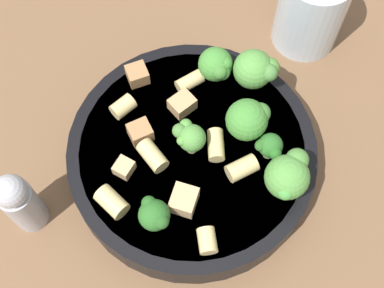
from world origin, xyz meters
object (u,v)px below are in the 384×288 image
(chicken_chunk_0, at_px, (124,168))
(chicken_chunk_1, at_px, (140,132))
(rigatoni_6, at_px, (112,202))
(pasta_bowl, at_px, (192,156))
(broccoli_floret_4, at_px, (270,147))
(rigatoni_2, at_px, (190,82))
(broccoli_floret_3, at_px, (256,69))
(broccoli_floret_1, at_px, (217,66))
(rigatoni_0, at_px, (153,156))
(rigatoni_5, at_px, (123,107))
(broccoli_floret_6, at_px, (188,135))
(broccoli_floret_2, at_px, (154,215))
(chicken_chunk_4, at_px, (184,200))
(drinking_glass, at_px, (310,13))
(chicken_chunk_3, at_px, (182,104))
(rigatoni_1, at_px, (216,145))
(rigatoni_3, at_px, (207,241))
(broccoli_floret_5, at_px, (248,119))
(broccoli_floret_0, at_px, (288,176))
(chicken_chunk_2, at_px, (137,75))
(pepper_shaker, at_px, (20,202))

(chicken_chunk_0, bearing_deg, chicken_chunk_1, -137.45)
(rigatoni_6, relative_size, chicken_chunk_0, 1.71)
(pasta_bowl, distance_m, broccoli_floret_4, 0.08)
(rigatoni_2, xyz_separation_m, rigatoni_6, (0.12, 0.08, 0.00))
(broccoli_floret_3, distance_m, broccoli_floret_4, 0.08)
(chicken_chunk_0, bearing_deg, rigatoni_6, 49.73)
(broccoli_floret_1, bearing_deg, chicken_chunk_1, 15.92)
(broccoli_floret_1, relative_size, rigatoni_0, 1.29)
(broccoli_floret_4, height_order, chicken_chunk_0, broccoli_floret_4)
(broccoli_floret_4, height_order, rigatoni_5, broccoli_floret_4)
(rigatoni_0, relative_size, rigatoni_6, 1.05)
(broccoli_floret_6, relative_size, rigatoni_6, 1.24)
(broccoli_floret_2, bearing_deg, rigatoni_0, -112.15)
(broccoli_floret_6, height_order, rigatoni_6, broccoli_floret_6)
(pasta_bowl, relative_size, chicken_chunk_4, 9.71)
(chicken_chunk_1, distance_m, drinking_glass, 0.23)
(chicken_chunk_3, bearing_deg, chicken_chunk_0, 25.25)
(rigatoni_5, height_order, chicken_chunk_0, rigatoni_5)
(chicken_chunk_1, height_order, chicken_chunk_3, chicken_chunk_1)
(rigatoni_1, xyz_separation_m, chicken_chunk_3, (0.01, -0.05, -0.00))
(chicken_chunk_3, bearing_deg, rigatoni_1, 100.00)
(broccoli_floret_4, xyz_separation_m, rigatoni_3, (0.09, 0.05, -0.01))
(drinking_glass, bearing_deg, broccoli_floret_1, 12.41)
(rigatoni_1, distance_m, chicken_chunk_3, 0.05)
(broccoli_floret_1, xyz_separation_m, rigatoni_6, (0.14, 0.08, -0.01))
(broccoli_floret_5, distance_m, rigatoni_6, 0.14)
(broccoli_floret_0, distance_m, rigatoni_1, 0.07)
(rigatoni_1, distance_m, chicken_chunk_1, 0.07)
(rigatoni_2, distance_m, rigatoni_3, 0.16)
(drinking_glass, bearing_deg, broccoli_floret_5, 36.06)
(broccoli_floret_4, distance_m, chicken_chunk_3, 0.09)
(rigatoni_2, height_order, chicken_chunk_2, chicken_chunk_2)
(broccoli_floret_2, bearing_deg, chicken_chunk_2, -107.57)
(chicken_chunk_4, xyz_separation_m, drinking_glass, (-0.21, -0.13, -0.01))
(broccoli_floret_5, height_order, chicken_chunk_1, broccoli_floret_5)
(rigatoni_1, height_order, chicken_chunk_2, same)
(pepper_shaker, bearing_deg, broccoli_floret_3, -175.80)
(rigatoni_0, bearing_deg, chicken_chunk_4, 97.91)
(rigatoni_0, bearing_deg, broccoli_floret_2, 67.85)
(pepper_shaker, bearing_deg, rigatoni_5, -158.72)
(broccoli_floret_3, xyz_separation_m, chicken_chunk_3, (0.07, -0.01, -0.02))
(broccoli_floret_4, bearing_deg, rigatoni_5, -45.20)
(rigatoni_0, distance_m, chicken_chunk_0, 0.03)
(rigatoni_3, bearing_deg, broccoli_floret_1, -119.75)
(chicken_chunk_1, bearing_deg, broccoli_floret_0, 132.43)
(rigatoni_3, xyz_separation_m, drinking_glass, (-0.21, -0.17, -0.01))
(rigatoni_3, bearing_deg, chicken_chunk_3, -106.52)
(broccoli_floret_0, distance_m, pepper_shaker, 0.24)
(broccoli_floret_3, distance_m, rigatoni_5, 0.13)
(broccoli_floret_5, xyz_separation_m, rigatoni_3, (0.08, 0.08, -0.02))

